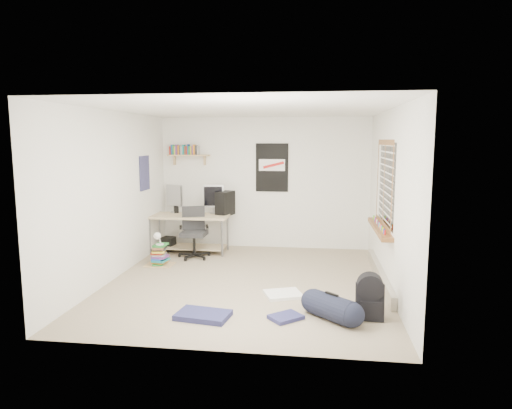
# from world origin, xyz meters

# --- Properties ---
(floor) EXTENTS (4.00, 4.50, 0.01)m
(floor) POSITION_xyz_m (0.00, 0.00, -0.01)
(floor) COLOR gray
(floor) RESTS_ON ground
(ceiling) EXTENTS (4.00, 4.50, 0.01)m
(ceiling) POSITION_xyz_m (0.00, 0.00, 2.50)
(ceiling) COLOR white
(ceiling) RESTS_ON ground
(back_wall) EXTENTS (4.00, 0.01, 2.50)m
(back_wall) POSITION_xyz_m (0.00, 2.25, 1.25)
(back_wall) COLOR silver
(back_wall) RESTS_ON ground
(left_wall) EXTENTS (0.01, 4.50, 2.50)m
(left_wall) POSITION_xyz_m (-2.00, 0.00, 1.25)
(left_wall) COLOR silver
(left_wall) RESTS_ON ground
(right_wall) EXTENTS (0.01, 4.50, 2.50)m
(right_wall) POSITION_xyz_m (2.00, 0.00, 1.25)
(right_wall) COLOR silver
(right_wall) RESTS_ON ground
(desk) EXTENTS (1.56, 0.92, 0.67)m
(desk) POSITION_xyz_m (-1.33, 1.64, 0.36)
(desk) COLOR #C1B985
(desk) RESTS_ON floor
(monitor_left) EXTENTS (0.37, 0.25, 0.41)m
(monitor_left) POSITION_xyz_m (-1.68, 1.90, 0.87)
(monitor_left) COLOR #B4B4B9
(monitor_left) RESTS_ON desk
(monitor_right) EXTENTS (0.39, 0.16, 0.42)m
(monitor_right) POSITION_xyz_m (-0.92, 1.90, 0.88)
(monitor_right) COLOR #98989D
(monitor_right) RESTS_ON desk
(pc_tower) EXTENTS (0.32, 0.47, 0.45)m
(pc_tower) POSITION_xyz_m (-0.70, 1.89, 0.89)
(pc_tower) COLOR black
(pc_tower) RESTS_ON desk
(keyboard) EXTENTS (0.41, 0.15, 0.02)m
(keyboard) POSITION_xyz_m (-1.45, 1.85, 0.68)
(keyboard) COLOR black
(keyboard) RESTS_ON desk
(speaker_left) EXTENTS (0.11, 0.11, 0.17)m
(speaker_left) POSITION_xyz_m (-1.64, 1.86, 0.75)
(speaker_left) COLOR black
(speaker_left) RESTS_ON desk
(speaker_right) EXTENTS (0.11, 0.11, 0.17)m
(speaker_right) POSITION_xyz_m (-0.70, 1.73, 0.75)
(speaker_right) COLOR black
(speaker_right) RESTS_ON desk
(office_chair) EXTENTS (0.74, 0.74, 0.90)m
(office_chair) POSITION_xyz_m (-1.13, 1.26, 0.49)
(office_chair) COLOR #252527
(office_chair) RESTS_ON floor
(wall_shelf) EXTENTS (0.80, 0.22, 0.24)m
(wall_shelf) POSITION_xyz_m (-1.45, 2.14, 1.78)
(wall_shelf) COLOR tan
(wall_shelf) RESTS_ON back_wall
(poster_back_wall) EXTENTS (0.62, 0.03, 0.92)m
(poster_back_wall) POSITION_xyz_m (0.15, 2.23, 1.55)
(poster_back_wall) COLOR black
(poster_back_wall) RESTS_ON back_wall
(poster_left_wall) EXTENTS (0.02, 0.42, 0.60)m
(poster_left_wall) POSITION_xyz_m (-1.99, 1.20, 1.50)
(poster_left_wall) COLOR navy
(poster_left_wall) RESTS_ON left_wall
(window) EXTENTS (0.10, 1.50, 1.26)m
(window) POSITION_xyz_m (1.95, 0.30, 1.45)
(window) COLOR brown
(window) RESTS_ON right_wall
(baseboard_heater) EXTENTS (0.08, 2.50, 0.18)m
(baseboard_heater) POSITION_xyz_m (1.96, 0.30, 0.09)
(baseboard_heater) COLOR #B7B2A8
(baseboard_heater) RESTS_ON floor
(backpack) EXTENTS (0.34, 0.27, 0.43)m
(backpack) POSITION_xyz_m (1.63, -1.18, 0.20)
(backpack) COLOR black
(backpack) RESTS_ON floor
(duffel_bag) EXTENTS (0.42, 0.42, 0.58)m
(duffel_bag) POSITION_xyz_m (1.19, -1.29, 0.14)
(duffel_bag) COLOR black
(duffel_bag) RESTS_ON floor
(tshirt) EXTENTS (0.58, 0.54, 0.04)m
(tshirt) POSITION_xyz_m (0.58, -0.54, 0.02)
(tshirt) COLOR white
(tshirt) RESTS_ON floor
(jeans_a) EXTENTS (0.67, 0.48, 0.07)m
(jeans_a) POSITION_xyz_m (-0.30, -1.43, 0.03)
(jeans_a) COLOR navy
(jeans_a) RESTS_ON floor
(jeans_b) EXTENTS (0.45, 0.44, 0.04)m
(jeans_b) POSITION_xyz_m (0.66, -1.34, 0.03)
(jeans_b) COLOR navy
(jeans_b) RESTS_ON floor
(book_stack) EXTENTS (0.57, 0.50, 0.33)m
(book_stack) POSITION_xyz_m (-1.58, 0.70, 0.15)
(book_stack) COLOR brown
(book_stack) RESTS_ON floor
(desk_lamp) EXTENTS (0.17, 0.24, 0.22)m
(desk_lamp) POSITION_xyz_m (-1.56, 0.68, 0.38)
(desk_lamp) COLOR white
(desk_lamp) RESTS_ON book_stack
(subwoofer) EXTENTS (0.26, 0.26, 0.25)m
(subwoofer) POSITION_xyz_m (-1.75, 1.68, 0.14)
(subwoofer) COLOR black
(subwoofer) RESTS_ON floor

